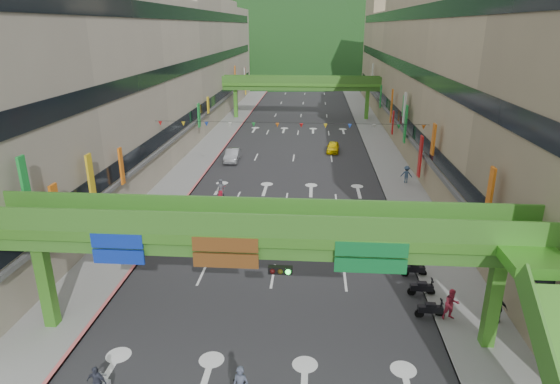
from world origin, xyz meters
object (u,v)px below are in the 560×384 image
object	(u,v)px
scooter_rider_mid	(260,212)
car_yellow	(333,147)
pedestrian_red	(451,307)
overpass_near	(280,250)
car_silver	(233,155)

from	to	relation	value
scooter_rider_mid	car_yellow	xyz separation A→B (m)	(6.49, 22.93, -0.38)
scooter_rider_mid	pedestrian_red	size ratio (longest dim) A/B	1.14
overpass_near	scooter_rider_mid	size ratio (longest dim) A/B	14.14
overpass_near	car_yellow	xyz separation A→B (m)	(3.82, 37.72, -4.57)
car_silver	car_yellow	world-z (taller)	car_silver
scooter_rider_mid	car_silver	xyz separation A→B (m)	(-5.26, 17.90, -0.30)
car_silver	car_yellow	size ratio (longest dim) A/B	1.16
overpass_near	car_yellow	distance (m)	38.18
car_yellow	pedestrian_red	bearing A→B (deg)	-77.11
overpass_near	scooter_rider_mid	bearing A→B (deg)	100.23
car_yellow	pedestrian_red	size ratio (longest dim) A/B	2.14
car_yellow	pedestrian_red	world-z (taller)	pedestrian_red
overpass_near	car_silver	world-z (taller)	overpass_near
overpass_near	car_silver	xyz separation A→B (m)	(-7.93, 32.68, -4.49)
overpass_near	car_yellow	bearing A→B (deg)	84.22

